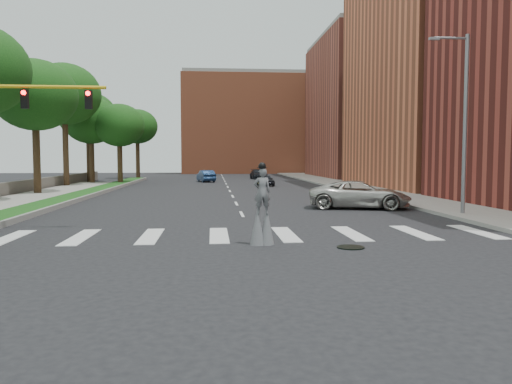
% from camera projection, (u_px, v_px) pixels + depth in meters
% --- Properties ---
extents(ground_plane, '(160.00, 160.00, 0.00)m').
position_uv_depth(ground_plane, '(255.00, 239.00, 18.13)').
color(ground_plane, black).
rests_on(ground_plane, ground).
extents(grass_median, '(2.00, 60.00, 0.25)m').
position_uv_depth(grass_median, '(78.00, 196.00, 37.00)').
color(grass_median, '#154714').
rests_on(grass_median, ground).
extents(median_curb, '(0.20, 60.00, 0.28)m').
position_uv_depth(median_curb, '(92.00, 195.00, 37.09)').
color(median_curb, gray).
rests_on(median_curb, ground).
extents(sidewalk_right, '(5.00, 90.00, 0.18)m').
position_uv_depth(sidewalk_right, '(372.00, 190.00, 44.05)').
color(sidewalk_right, gray).
rests_on(sidewalk_right, ground).
extents(stone_wall, '(0.50, 56.00, 1.10)m').
position_uv_depth(stone_wall, '(11.00, 189.00, 38.48)').
color(stone_wall, '#514C45').
rests_on(stone_wall, ground).
extents(manhole, '(0.90, 0.90, 0.04)m').
position_uv_depth(manhole, '(351.00, 247.00, 16.40)').
color(manhole, black).
rests_on(manhole, ground).
extents(building_mid, '(16.00, 22.00, 24.00)m').
position_uv_depth(building_mid, '(452.00, 65.00, 49.02)').
color(building_mid, '#CC6540').
rests_on(building_mid, ground).
extents(building_far, '(16.00, 22.00, 20.00)m').
position_uv_depth(building_far, '(373.00, 109.00, 73.01)').
color(building_far, '#9D493A').
rests_on(building_far, ground).
extents(building_backdrop, '(26.00, 14.00, 18.00)m').
position_uv_depth(building_backdrop, '(251.00, 126.00, 95.54)').
color(building_backdrop, '#CC6540').
rests_on(building_backdrop, ground).
extents(streetlight, '(2.05, 0.20, 9.00)m').
position_uv_depth(streetlight, '(463.00, 118.00, 24.70)').
color(streetlight, slate).
rests_on(streetlight, ground).
extents(traffic_signal, '(5.30, 0.23, 6.20)m').
position_uv_depth(traffic_signal, '(5.00, 128.00, 19.97)').
color(traffic_signal, black).
rests_on(traffic_signal, ground).
extents(stilt_performer, '(0.84, 0.55, 2.81)m').
position_uv_depth(stilt_performer, '(262.00, 214.00, 16.93)').
color(stilt_performer, '#362415').
rests_on(stilt_performer, ground).
extents(suv_crossing, '(6.31, 4.07, 1.62)m').
position_uv_depth(suv_crossing, '(360.00, 195.00, 29.00)').
color(suv_crossing, '#B7B5AD').
rests_on(suv_crossing, ground).
extents(car_near, '(1.84, 3.63, 1.19)m').
position_uv_depth(car_near, '(265.00, 180.00, 51.89)').
color(car_near, black).
rests_on(car_near, ground).
extents(car_mid, '(2.47, 4.51, 1.41)m').
position_uv_depth(car_mid, '(206.00, 176.00, 60.29)').
color(car_mid, navy).
rests_on(car_mid, ground).
extents(car_far, '(2.27, 4.72, 1.32)m').
position_uv_depth(car_far, '(258.00, 174.00, 68.28)').
color(car_far, black).
rests_on(car_far, ground).
extents(tree_3, '(6.54, 6.54, 10.62)m').
position_uv_depth(tree_3, '(35.00, 95.00, 38.92)').
color(tree_3, '#362415').
rests_on(tree_3, ground).
extents(tree_4, '(7.12, 7.12, 12.25)m').
position_uv_depth(tree_4, '(64.00, 94.00, 49.26)').
color(tree_4, '#362415').
rests_on(tree_4, ground).
extents(tree_5, '(6.88, 6.88, 10.77)m').
position_uv_depth(tree_5, '(88.00, 117.00, 59.47)').
color(tree_5, '#362415').
rests_on(tree_5, ground).
extents(tree_6, '(5.50, 5.50, 8.82)m').
position_uv_depth(tree_6, '(119.00, 126.00, 54.61)').
color(tree_6, '#362415').
rests_on(tree_6, ground).
extents(tree_7, '(5.66, 5.66, 9.68)m').
position_uv_depth(tree_7, '(137.00, 127.00, 69.74)').
color(tree_7, '#362415').
rests_on(tree_7, ground).
extents(tree_8, '(6.14, 6.14, 9.69)m').
position_uv_depth(tree_8, '(91.00, 121.00, 55.41)').
color(tree_8, '#362415').
rests_on(tree_8, ground).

